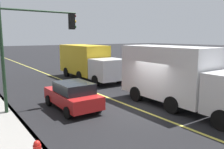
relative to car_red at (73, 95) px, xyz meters
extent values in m
plane|color=black|center=(-2.03, -2.90, -0.78)|extent=(200.00, 200.00, 0.00)
cube|color=slate|center=(-2.03, 2.86, -0.71)|extent=(80.00, 0.16, 0.15)
cube|color=#D8CC4C|center=(-2.03, -2.90, -0.78)|extent=(80.00, 0.16, 0.01)
cube|color=red|center=(0.07, 0.00, -0.15)|extent=(4.00, 1.75, 0.67)
cube|color=black|center=(-0.19, 0.00, 0.46)|extent=(2.09, 1.61, 0.55)
cylinder|color=black|center=(1.39, 0.85, -0.48)|extent=(0.60, 0.22, 0.60)
cylinder|color=black|center=(1.39, -0.85, -0.48)|extent=(0.60, 0.22, 0.60)
cylinder|color=black|center=(-1.25, 0.85, -0.48)|extent=(0.60, 0.22, 0.60)
cylinder|color=black|center=(-1.25, -0.85, -0.48)|extent=(0.60, 0.22, 0.60)
cube|color=silver|center=(-2.18, -4.96, 1.13)|extent=(5.62, 2.26, 2.93)
cylinder|color=black|center=(-6.26, -3.88, -0.33)|extent=(0.90, 0.28, 0.90)
cylinder|color=black|center=(-0.78, -6.03, -0.33)|extent=(0.90, 0.28, 0.90)
cylinder|color=black|center=(-0.78, -3.88, -0.33)|extent=(0.90, 0.28, 0.90)
cylinder|color=black|center=(-3.59, -6.03, -0.33)|extent=(0.90, 0.28, 0.90)
cylinder|color=black|center=(-3.59, -3.88, -0.33)|extent=(0.90, 0.28, 0.90)
cube|color=silver|center=(4.25, -5.16, 0.51)|extent=(2.31, 2.43, 1.68)
cube|color=gold|center=(8.45, -5.16, 1.01)|extent=(5.79, 2.43, 2.68)
cylinder|color=black|center=(4.25, -6.33, -0.33)|extent=(0.90, 0.28, 0.90)
cylinder|color=black|center=(4.25, -4.00, -0.33)|extent=(0.90, 0.28, 0.90)
cylinder|color=black|center=(9.90, -6.33, -0.33)|extent=(0.90, 0.28, 0.90)
cylinder|color=black|center=(9.90, -4.00, -0.33)|extent=(0.90, 0.28, 0.90)
cylinder|color=black|center=(7.01, -6.33, -0.33)|extent=(0.90, 0.28, 0.90)
cylinder|color=black|center=(7.01, -4.00, -0.33)|extent=(0.90, 0.28, 0.90)
cylinder|color=#1E3823|center=(0.98, 3.18, 1.98)|extent=(0.16, 0.16, 5.53)
cylinder|color=#1E3823|center=(0.98, 1.20, 4.44)|extent=(0.10, 3.96, 0.10)
cube|color=black|center=(0.98, -0.53, 3.99)|extent=(0.28, 0.30, 0.90)
sphere|color=#360605|center=(0.98, -0.71, 4.29)|extent=(0.18, 0.18, 0.18)
sphere|color=gold|center=(0.98, -0.71, 3.99)|extent=(0.18, 0.18, 0.18)
sphere|color=black|center=(0.98, -0.71, 3.69)|extent=(0.18, 0.18, 0.18)
sphere|color=red|center=(-4.78, 3.38, 0.06)|extent=(0.20, 0.20, 0.20)
camera|label=1|loc=(-11.12, 5.14, 3.12)|focal=36.64mm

